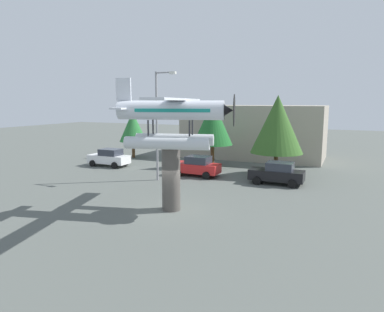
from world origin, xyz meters
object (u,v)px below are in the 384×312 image
object	(u,v)px
display_pedestal	(171,179)
tree_west	(133,127)
car_mid_red	(196,166)
floatplane_monument	(173,119)
car_near_white	(109,157)
storefront_building	(254,131)
car_far_black	(277,173)
tree_center_back	(277,124)
streetlight_primary	(159,119)
tree_east	(213,123)

from	to	relation	value
display_pedestal	tree_west	world-z (taller)	tree_west
display_pedestal	car_mid_red	world-z (taller)	display_pedestal
tree_west	floatplane_monument	bearing A→B (deg)	-49.54
floatplane_monument	car_near_white	distance (m)	16.75
storefront_building	tree_west	size ratio (longest dim) A/B	2.93
car_near_white	tree_west	world-z (taller)	tree_west
floatplane_monument	storefront_building	bearing A→B (deg)	77.32
car_near_white	storefront_building	distance (m)	16.79
car_far_black	tree_center_back	size ratio (longest dim) A/B	0.60
streetlight_primary	display_pedestal	bearing A→B (deg)	-55.24
car_mid_red	car_far_black	distance (m)	7.03
streetlight_primary	tree_west	bearing A→B (deg)	133.56
streetlight_primary	tree_center_back	xyz separation A→B (m)	(8.39, 5.76, -0.54)
display_pedestal	tree_center_back	size ratio (longest dim) A/B	0.54
car_mid_red	tree_center_back	world-z (taller)	tree_center_back
car_far_black	streetlight_primary	distance (m)	10.38
car_far_black	car_near_white	bearing A→B (deg)	-2.78
car_far_black	tree_center_back	world-z (taller)	tree_center_back
floatplane_monument	tree_center_back	xyz separation A→B (m)	(3.64, 12.39, -0.96)
storefront_building	streetlight_primary	bearing A→B (deg)	-104.27
display_pedestal	streetlight_primary	distance (m)	8.70
storefront_building	display_pedestal	bearing A→B (deg)	-88.13
car_mid_red	tree_west	xyz separation A→B (m)	(-10.81, 6.36, 2.72)
display_pedestal	floatplane_monument	bearing A→B (deg)	14.89
car_near_white	tree_center_back	xyz separation A→B (m)	(16.18, 2.28, 3.63)
car_mid_red	tree_west	size ratio (longest dim) A/B	0.79
floatplane_monument	tree_east	xyz separation A→B (m)	(-2.86, 13.86, -1.05)
tree_center_back	car_near_white	bearing A→B (deg)	-171.99
tree_west	storefront_building	bearing A→B (deg)	26.06
streetlight_primary	tree_east	xyz separation A→B (m)	(1.89, 7.24, -0.63)
tree_west	tree_center_back	bearing A→B (deg)	-11.26
car_far_black	display_pedestal	bearing A→B (deg)	64.24
display_pedestal	streetlight_primary	size ratio (longest dim) A/B	0.43
storefront_building	tree_center_back	world-z (taller)	tree_center_back
display_pedestal	tree_center_back	bearing A→B (deg)	73.12
car_far_black	tree_center_back	distance (m)	4.83
tree_west	tree_center_back	xyz separation A→B (m)	(17.11, -3.41, 0.92)
floatplane_monument	tree_west	bearing A→B (deg)	115.56
tree_east	tree_center_back	xyz separation A→B (m)	(6.50, -1.47, 0.09)
floatplane_monument	car_mid_red	size ratio (longest dim) A/B	2.46
car_near_white	streetlight_primary	bearing A→B (deg)	155.91
car_mid_red	tree_center_back	bearing A→B (deg)	-154.92
tree_east	display_pedestal	bearing A→B (deg)	-78.86
floatplane_monument	tree_west	size ratio (longest dim) A/B	1.93
streetlight_primary	car_far_black	bearing A→B (deg)	16.28
car_near_white	tree_west	xyz separation A→B (m)	(-0.93, 5.69, 2.72)
car_near_white	car_mid_red	world-z (taller)	same
storefront_building	tree_west	xyz separation A→B (m)	(-12.62, -6.17, 0.59)
display_pedestal	storefront_building	bearing A→B (deg)	91.87
floatplane_monument	streetlight_primary	size ratio (longest dim) A/B	1.17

